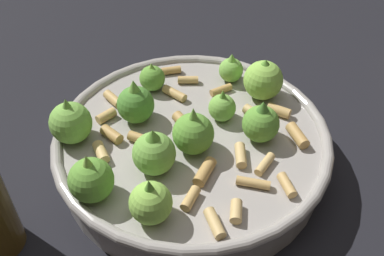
# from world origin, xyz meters

# --- Properties ---
(ground_plane) EXTENTS (2.40, 2.40, 0.00)m
(ground_plane) POSITION_xyz_m (0.00, 0.00, 0.00)
(ground_plane) COLOR black
(cooking_pan) EXTENTS (0.31, 0.31, 0.10)m
(cooking_pan) POSITION_xyz_m (0.00, -0.00, 0.03)
(cooking_pan) COLOR #9E9993
(cooking_pan) RESTS_ON ground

